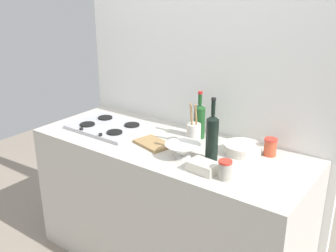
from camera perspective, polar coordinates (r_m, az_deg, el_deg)
name	(u,v)px	position (r m, az deg, el deg)	size (l,w,h in m)	color
counter_block	(168,206)	(2.67, 0.00, -11.52)	(1.80, 0.70, 0.90)	beige
backsplash_panel	(201,102)	(2.70, 4.77, 3.53)	(1.90, 0.06, 2.17)	white
stovetop_hob	(110,127)	(2.74, -8.47, -0.10)	(0.51, 0.38, 0.04)	#B2B2B7
plate_stack	(242,149)	(2.37, 10.76, -3.25)	(0.22, 0.22, 0.06)	silver
wine_bottle_leftmost	(212,137)	(2.21, 6.43, -1.56)	(0.07, 0.07, 0.37)	black
wine_bottle_mid_left	(199,120)	(2.53, 4.60, 0.87)	(0.07, 0.07, 0.31)	#19471E
mixing_bowl	(183,150)	(2.27, 2.16, -3.50)	(0.21, 0.21, 0.08)	white
butter_dish	(203,167)	(2.12, 5.18, -5.92)	(0.16, 0.11, 0.06)	silver
utensil_crock	(194,133)	(2.44, 3.75, -1.04)	(0.09, 0.09, 0.27)	silver
condiment_jar_front	(225,170)	(2.05, 8.27, -6.32)	(0.07, 0.07, 0.10)	#9E998C
condiment_jar_rear	(270,147)	(2.37, 14.65, -2.96)	(0.08, 0.08, 0.10)	#C64C2D
cutting_board	(153,144)	(2.45, -2.20, -2.56)	(0.23, 0.15, 0.02)	#9E7A4C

